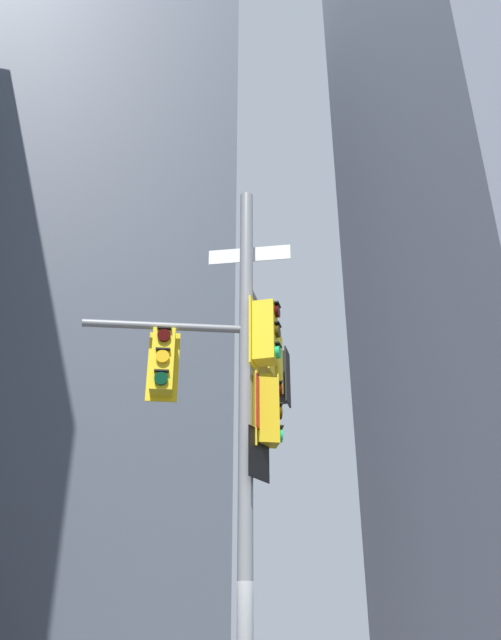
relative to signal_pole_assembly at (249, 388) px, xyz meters
The scene contains 3 objects.
building_tower_right 26.57m from the signal_pole_assembly, 35.90° to the left, with size 12.56×12.56×47.85m, color slate.
building_mid_block 24.85m from the signal_pole_assembly, 100.90° to the left, with size 13.38×13.38×36.98m, color #4C5460.
signal_pole_assembly is the anchor object (origin of this frame).
Camera 1 is at (-2.02, -8.78, 1.92)m, focal length 35.42 mm.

